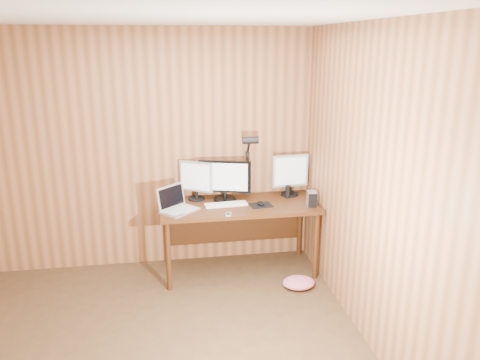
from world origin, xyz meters
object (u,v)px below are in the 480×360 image
object	(u,v)px
monitor_center	(225,180)
desk_lamp	(249,157)
phone	(228,214)
monitor_right	(290,174)
hard_drive	(312,199)
desk	(238,213)
laptop	(176,205)
keyboard	(226,204)
mouse	(261,203)
speaker	(288,192)
monitor_left	(196,180)

from	to	relation	value
monitor_center	desk_lamp	size ratio (longest dim) A/B	0.75
monitor_center	phone	bearing A→B (deg)	-77.44
monitor_right	hard_drive	xyz separation A→B (m)	(0.13, -0.36, -0.17)
desk_lamp	desk	bearing A→B (deg)	-123.44
laptop	keyboard	size ratio (longest dim) A/B	0.98
laptop	mouse	xyz separation A→B (m)	(0.85, 0.02, -0.04)
monitor_center	monitor_right	xyz separation A→B (m)	(0.71, 0.05, 0.02)
mouse	speaker	world-z (taller)	speaker
monitor_right	mouse	distance (m)	0.51
monitor_right	speaker	xyz separation A→B (m)	(-0.04, -0.08, -0.17)
laptop	desk	bearing A→B (deg)	-27.28
hard_drive	phone	size ratio (longest dim) A/B	1.36
monitor_left	hard_drive	size ratio (longest dim) A/B	2.82
desk	monitor_left	xyz separation A→B (m)	(-0.42, 0.14, 0.34)
laptop	keyboard	bearing A→B (deg)	-33.43
monitor_left	laptop	size ratio (longest dim) A/B	0.96
hard_drive	mouse	bearing A→B (deg)	178.90
mouse	phone	world-z (taller)	mouse
monitor_center	speaker	size ratio (longest dim) A/B	4.03
laptop	speaker	bearing A→B (deg)	-31.93
desk	keyboard	bearing A→B (deg)	-146.36
monitor_right	desk_lamp	xyz separation A→B (m)	(-0.44, 0.02, 0.20)
monitor_right	desk_lamp	world-z (taller)	desk_lamp
keyboard	hard_drive	bearing A→B (deg)	-13.69
phone	desk_lamp	world-z (taller)	desk_lamp
monitor_center	mouse	bearing A→B (deg)	-17.52
desk_lamp	monitor_left	bearing A→B (deg)	-168.86
monitor_center	monitor_right	size ratio (longest dim) A/B	1.20
mouse	desk	bearing A→B (deg)	146.63
monitor_center	laptop	size ratio (longest dim) A/B	1.24
monitor_left	phone	distance (m)	0.61
keyboard	mouse	world-z (taller)	mouse
hard_drive	desk_lamp	bearing A→B (deg)	154.98
monitor_right	keyboard	distance (m)	0.79
monitor_left	phone	xyz separation A→B (m)	(0.27, -0.51, -0.21)
phone	speaker	bearing A→B (deg)	40.56
laptop	keyboard	xyz separation A→B (m)	(0.50, 0.08, -0.05)
keyboard	mouse	bearing A→B (deg)	-13.40
laptop	hard_drive	world-z (taller)	laptop
speaker	monitor_right	bearing A→B (deg)	63.32
phone	speaker	world-z (taller)	speaker
laptop	desk_lamp	bearing A→B (deg)	-19.98
monitor_right	phone	world-z (taller)	monitor_right
monitor_center	keyboard	xyz separation A→B (m)	(-0.01, -0.16, -0.21)
desk_lamp	keyboard	bearing A→B (deg)	-129.29
monitor_center	speaker	xyz separation A→B (m)	(0.67, -0.03, -0.15)
monitor_center	hard_drive	xyz separation A→B (m)	(0.84, -0.31, -0.15)
mouse	hard_drive	bearing A→B (deg)	-7.63
monitor_left	desk_lamp	distance (m)	0.60
desk	speaker	world-z (taller)	speaker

